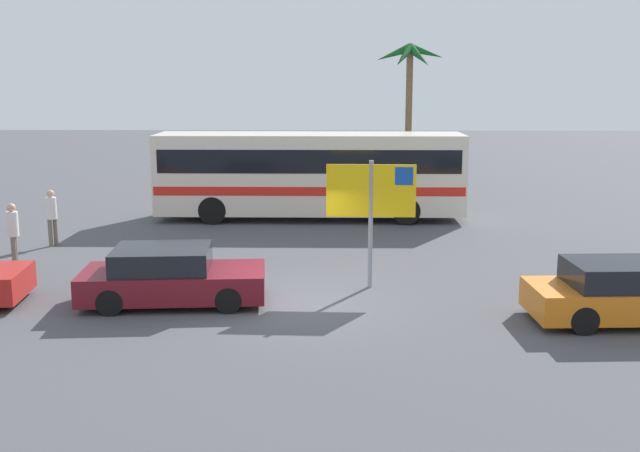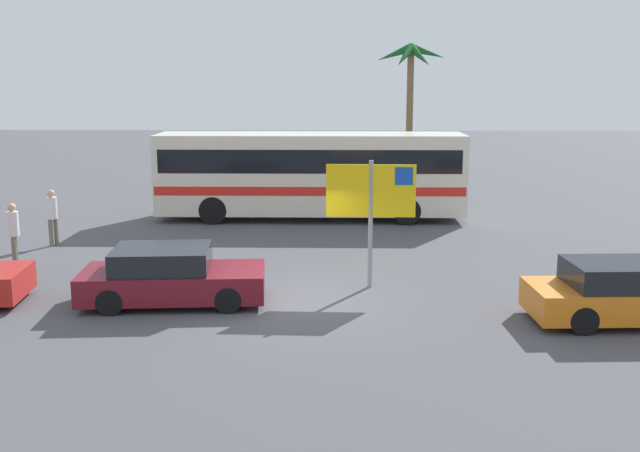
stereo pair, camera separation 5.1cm
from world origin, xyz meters
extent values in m
plane|color=#4C4C51|center=(0.00, 0.00, 0.00)|extent=(120.00, 120.00, 0.00)
cube|color=silver|center=(0.02, 10.83, 1.73)|extent=(11.24, 2.52, 2.90)
cube|color=black|center=(0.02, 10.83, 2.28)|extent=(10.79, 2.54, 0.84)
cube|color=red|center=(0.02, 10.83, 1.22)|extent=(11.13, 2.54, 0.32)
cylinder|color=black|center=(3.51, 11.96, 0.50)|extent=(1.00, 0.28, 1.00)
cylinder|color=black|center=(3.51, 9.70, 0.50)|extent=(1.00, 0.28, 1.00)
cylinder|color=black|center=(-3.46, 11.96, 0.50)|extent=(1.00, 0.28, 1.00)
cylinder|color=black|center=(-3.46, 9.70, 0.50)|extent=(1.00, 0.28, 1.00)
cylinder|color=gray|center=(1.83, 1.47, 1.60)|extent=(0.11, 0.11, 3.20)
cube|color=yellow|center=(1.83, 1.47, 2.45)|extent=(2.20, 0.12, 1.30)
cube|color=#1447A8|center=(2.63, 1.44, 2.82)|extent=(0.44, 0.08, 0.44)
cube|color=maroon|center=(-2.80, 0.02, 0.48)|extent=(4.35, 2.24, 0.64)
cube|color=black|center=(-3.05, 0.00, 1.06)|extent=(2.33, 1.91, 0.52)
cylinder|color=black|center=(-1.58, 1.00, 0.30)|extent=(0.61, 0.21, 0.60)
cylinder|color=black|center=(-1.43, -0.74, 0.30)|extent=(0.61, 0.21, 0.60)
cylinder|color=black|center=(-4.18, 0.78, 0.30)|extent=(0.61, 0.21, 0.60)
cylinder|color=black|center=(-4.03, -0.96, 0.30)|extent=(0.61, 0.21, 0.60)
cube|color=orange|center=(7.39, -1.15, 0.48)|extent=(4.58, 1.98, 0.64)
cube|color=black|center=(7.12, -1.16, 1.06)|extent=(2.42, 1.73, 0.52)
cylinder|color=black|center=(5.96, -0.42, 0.30)|extent=(0.61, 0.19, 0.60)
cylinder|color=black|center=(6.04, -2.02, 0.30)|extent=(0.61, 0.19, 0.60)
cylinder|color=black|center=(-7.13, 0.72, 0.30)|extent=(0.61, 0.22, 0.60)
cylinder|color=#706656|center=(-7.94, 5.96, 0.43)|extent=(0.13, 0.13, 0.86)
cylinder|color=#706656|center=(-7.83, 6.10, 0.43)|extent=(0.13, 0.13, 0.86)
cylinder|color=silver|center=(-7.89, 6.03, 1.20)|extent=(0.32, 0.32, 0.68)
sphere|color=tan|center=(-7.89, 6.03, 1.65)|extent=(0.23, 0.23, 0.23)
cylinder|color=#706656|center=(-8.00, 3.48, 0.43)|extent=(0.13, 0.13, 0.87)
cylinder|color=#706656|center=(-7.96, 3.31, 0.43)|extent=(0.13, 0.13, 0.87)
cylinder|color=silver|center=(-7.98, 3.39, 1.21)|extent=(0.32, 0.32, 0.69)
sphere|color=tan|center=(-7.98, 3.39, 1.67)|extent=(0.23, 0.23, 0.23)
cylinder|color=brown|center=(4.49, 19.57, 3.20)|extent=(0.32, 0.32, 6.40)
cone|color=#195623|center=(5.29, 19.69, 6.37)|extent=(1.79, 0.70, 0.88)
cone|color=#195623|center=(4.80, 20.31, 6.33)|extent=(1.09, 1.77, 0.95)
cone|color=#195623|center=(4.24, 20.27, 6.20)|extent=(0.97, 1.75, 1.18)
cone|color=#195623|center=(3.70, 19.57, 6.31)|extent=(1.74, 0.44, 1.00)
cone|color=#195623|center=(4.19, 18.86, 6.25)|extent=(1.07, 1.76, 1.10)
cone|color=#195623|center=(4.86, 18.94, 6.18)|extent=(1.22, 1.68, 1.22)
camera|label=1|loc=(0.92, -16.71, 5.14)|focal=41.96mm
camera|label=2|loc=(0.97, -16.71, 5.14)|focal=41.96mm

